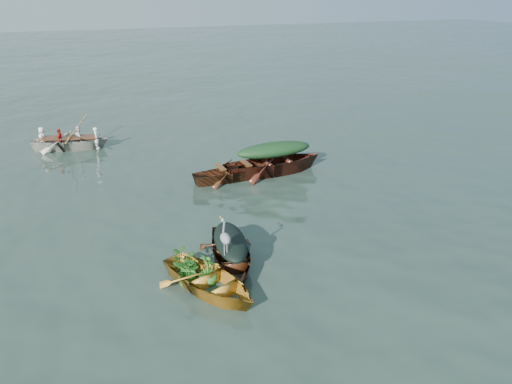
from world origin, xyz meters
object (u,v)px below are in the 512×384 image
at_px(rowed_boat, 71,149).
at_px(green_tarp_boat, 274,173).
at_px(open_wooden_boat, 233,180).
at_px(dark_covered_boat, 231,264).
at_px(heron, 226,245).
at_px(yellow_dinghy, 210,291).

bearing_deg(rowed_boat, green_tarp_boat, -115.83).
xyz_separation_m(open_wooden_boat, rowed_boat, (-5.12, 5.65, 0.00)).
height_order(dark_covered_boat, heron, heron).
distance_m(open_wooden_boat, rowed_boat, 7.63).
bearing_deg(green_tarp_boat, yellow_dinghy, 143.85).
xyz_separation_m(green_tarp_boat, rowed_boat, (-6.67, 5.59, 0.00)).
bearing_deg(open_wooden_boat, heron, 156.24).
height_order(dark_covered_boat, rowed_boat, rowed_boat).
relative_size(yellow_dinghy, open_wooden_boat, 0.84).
bearing_deg(rowed_boat, heron, -151.76).
relative_size(dark_covered_boat, rowed_boat, 0.86).
bearing_deg(rowed_boat, dark_covered_boat, -149.43).
bearing_deg(green_tarp_boat, open_wooden_boat, 90.00).
xyz_separation_m(yellow_dinghy, dark_covered_boat, (0.80, 0.92, 0.00)).
bearing_deg(dark_covered_boat, green_tarp_boat, 66.38).
bearing_deg(open_wooden_boat, rowed_boat, 38.54).
xyz_separation_m(open_wooden_boat, heron, (-2.19, -5.98, 0.92)).
distance_m(yellow_dinghy, rowed_boat, 12.16).
bearing_deg(yellow_dinghy, dark_covered_boat, 24.25).
bearing_deg(green_tarp_boat, rowed_boat, 47.66).
xyz_separation_m(rowed_boat, heron, (2.93, -11.63, 0.92)).
xyz_separation_m(green_tarp_boat, heron, (-3.75, -6.04, 0.92)).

